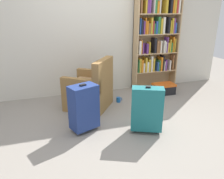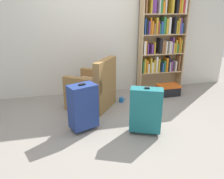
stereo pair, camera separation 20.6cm
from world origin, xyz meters
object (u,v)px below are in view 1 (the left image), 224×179
(storage_box, at_px, (164,88))
(suitcase_navy_blue, at_px, (84,107))
(armchair, at_px, (91,91))
(bookshelf, at_px, (156,40))
(suitcase_teal, at_px, (147,109))
(mug, at_px, (119,100))

(storage_box, distance_m, suitcase_navy_blue, 2.13)
(armchair, bearing_deg, storage_box, 7.16)
(bookshelf, relative_size, suitcase_navy_blue, 2.78)
(bookshelf, relative_size, suitcase_teal, 2.83)
(bookshelf, distance_m, mug, 1.55)
(armchair, distance_m, suitcase_teal, 1.25)
(mug, xyz_separation_m, suitcase_navy_blue, (-0.82, -0.85, 0.32))
(mug, bearing_deg, bookshelf, 28.34)
(storage_box, bearing_deg, mug, -172.31)
(armchair, xyz_separation_m, storage_box, (1.61, 0.20, -0.20))
(storage_box, height_order, suitcase_navy_blue, suitcase_navy_blue)
(mug, relative_size, storage_box, 0.27)
(armchair, bearing_deg, bookshelf, 21.11)
(armchair, xyz_separation_m, suitcase_navy_blue, (-0.26, -0.79, 0.06))
(storage_box, xyz_separation_m, suitcase_navy_blue, (-1.87, -1.00, 0.26))
(armchair, bearing_deg, suitcase_teal, -62.42)
(suitcase_teal, relative_size, suitcase_navy_blue, 0.98)
(bookshelf, distance_m, suitcase_navy_blue, 2.41)
(armchair, relative_size, storage_box, 2.19)
(suitcase_navy_blue, bearing_deg, bookshelf, 37.44)
(bookshelf, height_order, suitcase_teal, bookshelf)
(storage_box, bearing_deg, suitcase_teal, -128.30)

